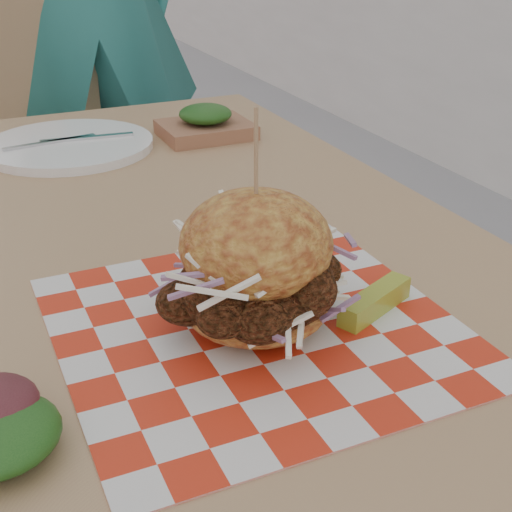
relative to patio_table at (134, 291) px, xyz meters
The scene contains 7 objects.
patio_table is the anchor object (origin of this frame).
patio_chair 0.96m from the patio_table, 91.55° to the left, with size 0.52×0.52×0.95m.
paper_liner 0.27m from the patio_table, 78.54° to the right, with size 0.36×0.36×0.00m, color red.
sandwich 0.30m from the patio_table, 78.54° to the right, with size 0.18×0.18×0.21m.
pickle_spear 0.34m from the patio_table, 59.06° to the right, with size 0.10×0.02×0.02m, color #92A630.
place_setting 0.37m from the patio_table, 89.99° to the left, with size 0.27×0.27×0.02m.
kraft_tray 0.42m from the patio_table, 56.20° to the left, with size 0.15×0.12×0.06m.
Camera 1 is at (-0.12, -0.87, 1.11)m, focal length 50.00 mm.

